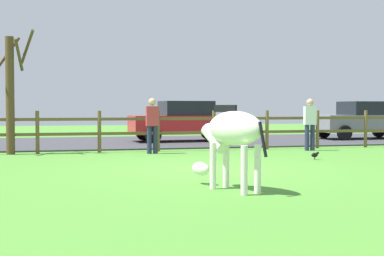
# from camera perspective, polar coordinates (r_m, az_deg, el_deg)

# --- Properties ---
(ground_plane) EXTENTS (60.00, 60.00, 0.00)m
(ground_plane) POSITION_cam_1_polar(r_m,az_deg,el_deg) (12.22, 1.54, -4.27)
(ground_plane) COLOR #47842D
(parking_asphalt) EXTENTS (28.00, 7.40, 0.05)m
(parking_asphalt) POSITION_cam_1_polar(r_m,az_deg,el_deg) (21.29, -5.21, -1.45)
(parking_asphalt) COLOR #38383D
(parking_asphalt) RESTS_ON ground_plane
(paddock_fence) EXTENTS (21.77, 0.11, 1.27)m
(paddock_fence) POSITION_cam_1_polar(r_m,az_deg,el_deg) (17.00, -3.55, -0.03)
(paddock_fence) COLOR brown
(paddock_fence) RESTS_ON ground_plane
(bare_tree) EXTENTS (1.37, 1.35, 3.61)m
(bare_tree) POSITION_cam_1_polar(r_m,az_deg,el_deg) (16.73, -18.44, 3.83)
(bare_tree) COLOR #513A23
(bare_tree) RESTS_ON ground_plane
(zebra) EXTENTS (0.96, 1.85, 1.41)m
(zebra) POSITION_cam_1_polar(r_m,az_deg,el_deg) (9.00, 4.14, -0.68)
(zebra) COLOR white
(zebra) RESTS_ON ground_plane
(crow_on_grass) EXTENTS (0.21, 0.10, 0.20)m
(crow_on_grass) POSITION_cam_1_polar(r_m,az_deg,el_deg) (14.70, 12.69, -2.74)
(crow_on_grass) COLOR black
(crow_on_grass) RESTS_ON ground_plane
(parked_car_red) EXTENTS (4.08, 2.04, 1.56)m
(parked_car_red) POSITION_cam_1_polar(r_m,az_deg,el_deg) (21.25, -0.93, 0.76)
(parked_car_red) COLOR red
(parked_car_red) RESTS_ON parking_asphalt
(parked_car_grey) EXTENTS (4.03, 1.94, 1.56)m
(parked_car_grey) POSITION_cam_1_polar(r_m,az_deg,el_deg) (24.04, 17.43, 0.82)
(parked_car_grey) COLOR slate
(parked_car_grey) RESTS_ON parking_asphalt
(visitor_left_of_tree) EXTENTS (0.39, 0.27, 1.64)m
(visitor_left_of_tree) POSITION_cam_1_polar(r_m,az_deg,el_deg) (17.65, 12.18, 0.62)
(visitor_left_of_tree) COLOR #232847
(visitor_left_of_tree) RESTS_ON ground_plane
(visitor_right_of_tree) EXTENTS (0.36, 0.22, 1.64)m
(visitor_right_of_tree) POSITION_cam_1_polar(r_m,az_deg,el_deg) (16.15, -4.16, 0.52)
(visitor_right_of_tree) COLOR #232847
(visitor_right_of_tree) RESTS_ON ground_plane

